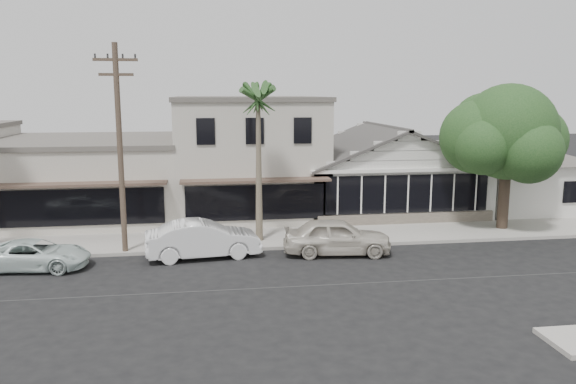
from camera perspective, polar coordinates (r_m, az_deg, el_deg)
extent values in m
plane|color=black|center=(21.15, 6.99, -9.23)|extent=(140.00, 140.00, 0.00)
cube|color=#9E9991|center=(27.02, -13.64, -5.00)|extent=(90.00, 3.50, 0.15)
cube|color=silver|center=(33.83, 9.68, 0.62)|extent=(10.00, 8.00, 3.00)
cube|color=black|center=(30.01, 12.07, -0.16)|extent=(8.80, 0.10, 2.00)
cube|color=#60564C|center=(30.30, 11.97, -2.77)|extent=(9.60, 0.18, 0.70)
cube|color=silver|center=(36.32, 22.59, 0.63)|extent=(6.00, 6.00, 3.00)
cube|color=#B9B4A7|center=(33.04, -4.12, 3.58)|extent=(8.00, 10.00, 6.50)
cube|color=silver|center=(33.76, -19.52, 1.20)|extent=(10.00, 10.00, 4.20)
cylinder|color=brown|center=(24.83, -16.69, 3.95)|extent=(0.24, 0.24, 9.00)
cube|color=brown|center=(24.75, -17.14, 12.73)|extent=(1.80, 0.12, 0.12)
cube|color=brown|center=(24.72, -17.06, 11.34)|extent=(1.40, 0.12, 0.12)
imported|color=beige|center=(24.56, 5.00, -4.52)|extent=(4.84, 2.37, 1.59)
imported|color=white|center=(24.28, -8.62, -4.76)|extent=(5.01, 2.26, 1.60)
imported|color=silver|center=(24.65, -24.32, -5.83)|extent=(4.43, 2.41, 1.18)
cylinder|color=#4E3D2F|center=(30.49, 21.03, -1.00)|extent=(0.55, 0.55, 2.93)
sphere|color=#193C18|center=(30.06, 21.46, 5.71)|extent=(4.77, 4.77, 4.77)
sphere|color=#193C18|center=(31.40, 23.54, 4.89)|extent=(3.48, 3.48, 3.48)
sphere|color=#193C18|center=(29.70, 18.61, 5.30)|extent=(3.67, 3.67, 3.67)
sphere|color=#193C18|center=(29.13, 23.32, 3.84)|extent=(3.12, 3.12, 3.12)
sphere|color=#193C18|center=(31.06, 19.27, 6.47)|extent=(3.30, 3.30, 3.30)
sphere|color=#193C18|center=(31.68, 22.13, 7.02)|extent=(2.93, 2.93, 2.93)
sphere|color=#193C18|center=(28.68, 19.23, 4.38)|extent=(2.75, 2.75, 2.75)
cone|color=#726651|center=(25.77, -2.99, 1.79)|extent=(0.35, 0.35, 6.52)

